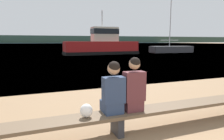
% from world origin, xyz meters
% --- Properties ---
extents(water_surface, '(240.00, 240.00, 0.00)m').
position_xyz_m(water_surface, '(0.00, 126.35, 0.00)').
color(water_surface, '#426B8E').
rests_on(water_surface, ground).
extents(far_shoreline, '(600.00, 12.00, 6.34)m').
position_xyz_m(far_shoreline, '(0.00, 188.53, 3.17)').
color(far_shoreline, '#2D3D2D').
rests_on(far_shoreline, ground).
extents(bench_main, '(7.50, 0.48, 0.42)m').
position_xyz_m(bench_main, '(0.22, 2.70, 0.35)').
color(bench_main, brown).
rests_on(bench_main, ground).
extents(person_left, '(0.40, 0.44, 0.98)m').
position_xyz_m(person_left, '(0.14, 2.72, 0.85)').
color(person_left, navy).
rests_on(person_left, bench_main).
extents(person_right, '(0.40, 0.43, 1.04)m').
position_xyz_m(person_right, '(0.55, 2.72, 0.87)').
color(person_right, '#56282D').
rests_on(person_right, bench_main).
extents(shopping_bag, '(0.22, 0.17, 0.25)m').
position_xyz_m(shopping_bag, '(-0.38, 2.69, 0.54)').
color(shopping_bag, white).
rests_on(shopping_bag, bench_main).
extents(tugboat_red, '(9.90, 3.17, 5.63)m').
position_xyz_m(tugboat_red, '(7.01, 24.77, 1.12)').
color(tugboat_red, '#A81919').
rests_on(tugboat_red, water_surface).
extents(moored_sailboat, '(6.56, 2.72, 9.41)m').
position_xyz_m(moored_sailboat, '(18.00, 24.67, 0.52)').
color(moored_sailboat, '#333338').
rests_on(moored_sailboat, water_surface).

